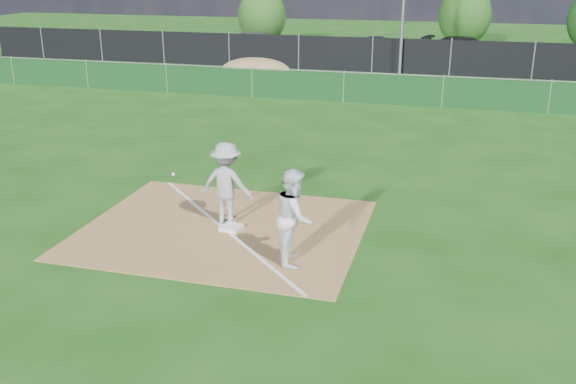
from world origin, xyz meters
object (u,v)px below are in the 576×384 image
object	(u,v)px
play_at_first	(227,184)
runner	(294,216)
tree_mid	(465,16)
car_mid	(378,50)
car_left	(260,43)
car_right	(467,50)
tree_left	(262,16)
first_base	(231,228)

from	to	relation	value
play_at_first	runner	bearing A→B (deg)	-37.35
tree_mid	car_mid	bearing A→B (deg)	-119.90
play_at_first	car_left	distance (m)	27.18
car_mid	car_right	world-z (taller)	car_right
car_left	car_mid	bearing A→B (deg)	-104.07
car_left	car_mid	world-z (taller)	car_left
play_at_first	car_right	size ratio (longest dim) A/B	0.40
car_left	car_mid	distance (m)	7.44
car_left	tree_mid	world-z (taller)	tree_mid
car_left	tree_left	world-z (taller)	tree_left
first_base	tree_left	xyz separation A→B (m)	(-9.19, 31.23, 1.94)
first_base	play_at_first	distance (m)	0.97
play_at_first	car_left	world-z (taller)	play_at_first
runner	car_right	xyz separation A→B (m)	(2.88, 27.86, -0.20)
car_left	tree_left	distance (m)	5.13
play_at_first	tree_left	world-z (taller)	tree_left
first_base	car_right	world-z (taller)	car_right
first_base	car_right	size ratio (longest dim) A/B	0.08
car_mid	runner	bearing A→B (deg)	-158.91
tree_mid	first_base	bearing A→B (deg)	-97.12
first_base	tree_mid	bearing A→B (deg)	82.88
play_at_first	runner	distance (m)	2.42
tree_mid	car_right	bearing A→B (deg)	-87.22
car_mid	tree_mid	size ratio (longest dim) A/B	1.01
car_right	tree_mid	bearing A→B (deg)	16.27
first_base	tree_mid	world-z (taller)	tree_mid
runner	car_mid	bearing A→B (deg)	-8.95
car_right	runner	bearing A→B (deg)	-172.41
first_base	car_left	world-z (taller)	car_left
car_left	tree_mid	distance (m)	14.26
runner	tree_left	xyz separation A→B (m)	(-10.90, 32.35, 1.07)
runner	tree_mid	size ratio (longest dim) A/B	0.46
runner	car_left	world-z (taller)	runner
car_left	runner	bearing A→B (deg)	-170.83
first_base	car_left	xyz separation A→B (m)	(-7.81, 26.44, 0.73)
runner	tree_mid	xyz separation A→B (m)	(2.53, 35.07, 1.18)
first_base	runner	distance (m)	2.23
tree_left	tree_mid	world-z (taller)	tree_mid
first_base	car_right	bearing A→B (deg)	80.26
car_mid	tree_left	size ratio (longest dim) A/B	1.07
first_base	car_mid	world-z (taller)	car_mid
first_base	car_right	distance (m)	27.14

